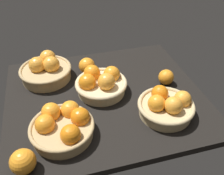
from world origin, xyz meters
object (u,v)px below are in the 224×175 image
(basket_center, at_px, (101,83))
(loose_orange_front_gap, at_px, (166,77))
(basket_near_right, at_px, (166,106))
(loose_orange_side_gap, at_px, (23,162))
(loose_orange_back_gap, at_px, (87,66))
(basket_far_left, at_px, (46,70))
(basket_near_left, at_px, (63,126))

(basket_center, relative_size, loose_orange_front_gap, 3.22)
(basket_near_right, bearing_deg, loose_orange_side_gap, -167.49)
(basket_near_right, xyz_separation_m, basket_center, (-0.22, 0.21, 0.00))
(loose_orange_back_gap, bearing_deg, loose_orange_front_gap, -28.77)
(basket_far_left, bearing_deg, loose_orange_back_gap, -2.66)
(basket_center, distance_m, loose_orange_back_gap, 0.16)
(loose_orange_back_gap, bearing_deg, basket_far_left, 177.34)
(basket_near_left, distance_m, loose_orange_back_gap, 0.39)
(basket_center, relative_size, loose_orange_back_gap, 2.90)
(loose_orange_side_gap, bearing_deg, basket_near_right, 12.51)
(basket_far_left, height_order, basket_near_right, basket_far_left)
(basket_near_left, relative_size, loose_orange_front_gap, 3.30)
(basket_near_right, relative_size, loose_orange_back_gap, 2.84)
(basket_near_right, bearing_deg, basket_center, 136.32)
(basket_far_left, distance_m, basket_near_right, 0.58)
(basket_far_left, relative_size, loose_orange_front_gap, 3.39)
(loose_orange_back_gap, bearing_deg, loose_orange_side_gap, -121.05)
(basket_near_right, relative_size, basket_center, 0.98)
(basket_far_left, relative_size, loose_orange_side_gap, 2.93)
(basket_near_right, relative_size, loose_orange_front_gap, 3.16)
(basket_near_left, xyz_separation_m, basket_near_right, (0.40, -0.00, 0.00))
(basket_far_left, xyz_separation_m, loose_orange_side_gap, (-0.10, -0.49, -0.00))
(basket_near_left, height_order, basket_far_left, basket_far_left)
(basket_center, height_order, loose_orange_front_gap, basket_center)
(basket_near_left, relative_size, loose_orange_side_gap, 2.84)
(basket_near_left, xyz_separation_m, loose_orange_side_gap, (-0.13, -0.12, 0.00))
(basket_near_left, height_order, loose_orange_side_gap, basket_near_left)
(basket_far_left, bearing_deg, basket_near_left, -84.27)
(basket_near_right, xyz_separation_m, loose_orange_back_gap, (-0.25, 0.36, -0.00))
(basket_center, bearing_deg, basket_near_left, -132.28)
(basket_near_right, bearing_deg, basket_far_left, 139.77)
(basket_center, height_order, loose_orange_back_gap, basket_center)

